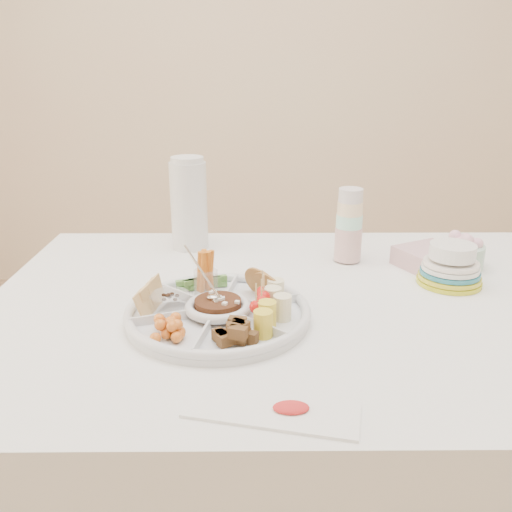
{
  "coord_description": "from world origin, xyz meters",
  "views": [
    {
      "loc": [
        -0.15,
        -1.13,
        1.27
      ],
      "look_at": [
        -0.15,
        -0.0,
        0.86
      ],
      "focal_mm": 38.0,
      "sensor_mm": 36.0,
      "label": 1
    }
  ],
  "objects_px": {
    "party_tray": "(218,310)",
    "thermos": "(189,203)",
    "dining_table": "(314,437)",
    "plate_stack": "(451,265)"
  },
  "relations": [
    {
      "from": "party_tray",
      "to": "thermos",
      "type": "relative_size",
      "value": 1.41
    },
    {
      "from": "dining_table",
      "to": "thermos",
      "type": "xyz_separation_m",
      "value": [
        -0.33,
        0.37,
        0.51
      ]
    },
    {
      "from": "thermos",
      "to": "plate_stack",
      "type": "distance_m",
      "value": 0.72
    },
    {
      "from": "thermos",
      "to": "plate_stack",
      "type": "bearing_deg",
      "value": -23.1
    },
    {
      "from": "thermos",
      "to": "party_tray",
      "type": "bearing_deg",
      "value": -77.19
    },
    {
      "from": "plate_stack",
      "to": "dining_table",
      "type": "bearing_deg",
      "value": -164.44
    },
    {
      "from": "dining_table",
      "to": "plate_stack",
      "type": "height_order",
      "value": "plate_stack"
    },
    {
      "from": "dining_table",
      "to": "plate_stack",
      "type": "distance_m",
      "value": 0.55
    },
    {
      "from": "thermos",
      "to": "plate_stack",
      "type": "xyz_separation_m",
      "value": [
        0.66,
        -0.28,
        -0.08
      ]
    },
    {
      "from": "dining_table",
      "to": "thermos",
      "type": "relative_size",
      "value": 5.66
    }
  ]
}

